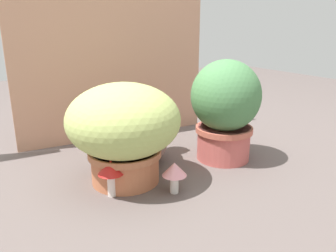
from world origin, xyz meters
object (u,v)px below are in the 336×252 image
(leafy_planter, at_px, (225,107))
(mushroom_ornament_pink, at_px, (174,171))
(grass_planter, at_px, (124,128))
(mushroom_ornament_red, at_px, (111,170))
(cat, at_px, (149,134))

(leafy_planter, bearing_deg, mushroom_ornament_pink, -153.02)
(grass_planter, distance_m, mushroom_ornament_pink, 0.25)
(leafy_planter, bearing_deg, mushroom_ornament_red, -170.35)
(mushroom_ornament_red, bearing_deg, cat, 42.40)
(grass_planter, bearing_deg, mushroom_ornament_pink, -55.47)
(grass_planter, xyz_separation_m, mushroom_ornament_red, (-0.09, -0.09, -0.12))
(leafy_planter, xyz_separation_m, mushroom_ornament_red, (-0.56, -0.09, -0.14))
(grass_planter, relative_size, mushroom_ornament_red, 3.15)
(grass_planter, distance_m, cat, 0.24)
(grass_planter, bearing_deg, cat, 40.45)
(grass_planter, height_order, cat, grass_planter)
(grass_planter, height_order, leafy_planter, leafy_planter)
(grass_planter, xyz_separation_m, cat, (0.17, 0.14, -0.09))
(mushroom_ornament_pink, bearing_deg, leafy_planter, 26.98)
(leafy_planter, distance_m, cat, 0.35)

